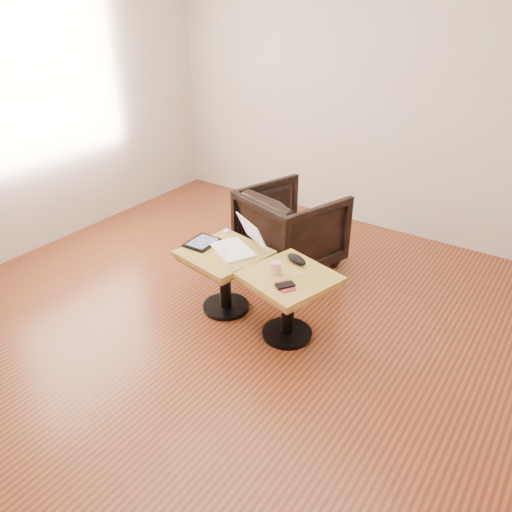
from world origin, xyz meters
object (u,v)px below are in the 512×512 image
Objects in this scene: side_table_right at (289,291)px; armchair at (291,228)px; side_table_left at (225,266)px; striped_cup at (276,268)px; laptop at (239,244)px.

side_table_right is 0.89× the size of armchair.
side_table_left is 0.57m from side_table_right.
side_table_left is 0.84× the size of armchair.
laptop is at bearing 161.47° from striped_cup.
side_table_left is 0.21m from laptop.
laptop is (-0.50, 0.10, 0.17)m from side_table_right.
laptop is 0.59× the size of armchair.
striped_cup is (0.49, -0.05, 0.17)m from side_table_left.
side_table_left is 0.52m from striped_cup.
laptop is at bearing 60.12° from side_table_left.
side_table_left is at bearing 173.65° from striped_cup.
armchair is (-0.46, 0.96, -0.20)m from striped_cup.
armchair is (-0.54, 0.93, -0.03)m from side_table_right.
armchair is (0.03, 0.91, -0.03)m from side_table_left.
side_table_right is 1.50× the size of laptop.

